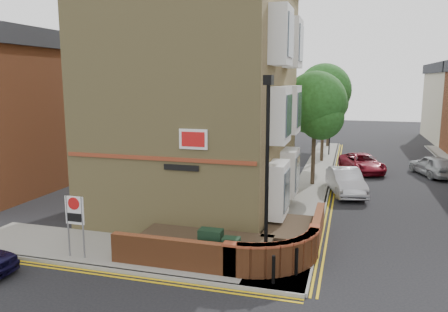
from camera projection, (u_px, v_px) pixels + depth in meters
ground at (207, 284)px, 13.56m from camera, size 120.00×120.00×0.00m
pavement_corner at (129, 252)px, 15.93m from camera, size 13.00×3.00×0.12m
pavement_main at (315, 178)px, 28.13m from camera, size 2.00×32.00×0.12m
kerb_side at (108, 269)px, 14.52m from camera, size 13.00×0.15×0.12m
kerb_main_near at (331, 179)px, 27.86m from camera, size 0.15×32.00×0.12m
yellow_lines_side at (104, 274)px, 14.29m from camera, size 13.00×0.28×0.01m
yellow_lines_main at (335, 180)px, 27.80m from camera, size 0.28×32.00×0.01m
corner_building at (203, 81)px, 20.85m from camera, size 8.95×10.40×13.60m
garden_wall at (229, 254)px, 15.92m from camera, size 6.80×6.00×1.20m
lamppost at (267, 175)px, 13.68m from camera, size 0.25×0.50×6.30m
utility_cabinet_large at (211, 246)px, 14.75m from camera, size 0.80×0.45×1.20m
utility_cabinet_small at (231, 254)px, 14.25m from camera, size 0.55×0.40×1.10m
bollard_near at (273, 270)px, 13.29m from camera, size 0.11×0.11×0.90m
bollard_far at (296, 262)px, 13.88m from camera, size 0.11×0.11×0.90m
zone_sign at (75, 215)px, 15.13m from camera, size 0.72×0.07×2.20m
tree_near at (315, 107)px, 25.49m from camera, size 3.64×3.65×6.70m
tree_mid at (324, 95)px, 32.97m from camera, size 4.03×4.03×7.42m
tree_far at (329, 95)px, 40.58m from camera, size 3.81×3.81×7.00m
traffic_light_assembly at (330, 123)px, 36.07m from camera, size 0.20×0.16×4.20m
silver_car_near at (346, 181)px, 24.25m from camera, size 2.47×4.56×1.43m
red_car_main at (362, 163)px, 30.12m from camera, size 3.48×4.98×1.26m
silver_car_far at (433, 166)px, 28.78m from camera, size 2.92×4.46×1.41m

